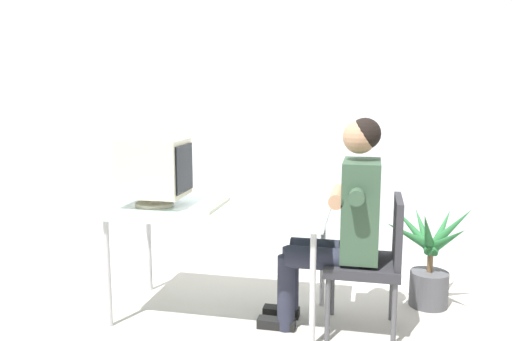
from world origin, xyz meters
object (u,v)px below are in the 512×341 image
at_px(office_chair, 373,256).
at_px(person_seated, 343,218).
at_px(desk, 220,215).
at_px(keyboard, 209,204).
at_px(potted_plant, 429,259).
at_px(crt_monitor, 154,168).

bearing_deg(office_chair, person_seated, -180.00).
height_order(desk, keyboard, keyboard).
bearing_deg(office_chair, desk, 178.85).
distance_m(office_chair, potted_plant, 0.64).
height_order(office_chair, person_seated, person_seated).
bearing_deg(crt_monitor, person_seated, 1.16).
bearing_deg(keyboard, crt_monitor, -172.46).
xyz_separation_m(desk, office_chair, (0.99, -0.02, -0.20)).
bearing_deg(desk, office_chair, -1.15).
bearing_deg(crt_monitor, keyboard, 7.54).
xyz_separation_m(crt_monitor, office_chair, (1.42, 0.02, -0.50)).
bearing_deg(desk, potted_plant, 18.95).
bearing_deg(potted_plant, desk, -161.05).
height_order(keyboard, office_chair, office_chair).
bearing_deg(crt_monitor, office_chair, 1.00).
bearing_deg(desk, keyboard, 177.48).
xyz_separation_m(crt_monitor, person_seated, (1.23, 0.02, -0.27)).
height_order(person_seated, potted_plant, person_seated).
bearing_deg(person_seated, potted_plant, 40.43).
xyz_separation_m(office_chair, person_seated, (-0.19, -0.00, 0.23)).
distance_m(crt_monitor, potted_plant, 1.99).
xyz_separation_m(crt_monitor, keyboard, (0.36, 0.05, -0.23)).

